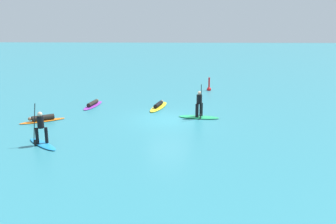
{
  "coord_description": "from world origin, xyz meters",
  "views": [
    {
      "loc": [
        0.6,
        -23.7,
        6.83
      ],
      "look_at": [
        0.0,
        0.0,
        0.5
      ],
      "focal_mm": 40.97,
      "sensor_mm": 36.0,
      "label": 1
    }
  ],
  "objects_px": {
    "surfer_on_yellow_board": "(159,106)",
    "marker_buoy": "(209,88)",
    "surfer_on_blue_board": "(42,136)",
    "surfer_on_purple_board": "(93,104)",
    "surfer_on_orange_board": "(42,119)",
    "surfer_on_green_board": "(199,111)"
  },
  "relations": [
    {
      "from": "surfer_on_blue_board",
      "to": "surfer_on_purple_board",
      "type": "height_order",
      "value": "surfer_on_blue_board"
    },
    {
      "from": "surfer_on_yellow_board",
      "to": "marker_buoy",
      "type": "height_order",
      "value": "marker_buoy"
    },
    {
      "from": "surfer_on_purple_board",
      "to": "marker_buoy",
      "type": "bearing_deg",
      "value": -44.55
    },
    {
      "from": "surfer_on_blue_board",
      "to": "surfer_on_green_board",
      "type": "bearing_deg",
      "value": -102.93
    },
    {
      "from": "surfer_on_purple_board",
      "to": "surfer_on_yellow_board",
      "type": "distance_m",
      "value": 4.86
    },
    {
      "from": "surfer_on_orange_board",
      "to": "marker_buoy",
      "type": "height_order",
      "value": "marker_buoy"
    },
    {
      "from": "surfer_on_green_board",
      "to": "surfer_on_purple_board",
      "type": "relative_size",
      "value": 0.94
    },
    {
      "from": "surfer_on_orange_board",
      "to": "marker_buoy",
      "type": "relative_size",
      "value": 2.17
    },
    {
      "from": "surfer_on_green_board",
      "to": "surfer_on_yellow_board",
      "type": "distance_m",
      "value": 3.87
    },
    {
      "from": "surfer_on_orange_board",
      "to": "surfer_on_purple_board",
      "type": "height_order",
      "value": "surfer_on_orange_board"
    },
    {
      "from": "surfer_on_yellow_board",
      "to": "marker_buoy",
      "type": "bearing_deg",
      "value": -18.56
    },
    {
      "from": "surfer_on_orange_board",
      "to": "surfer_on_purple_board",
      "type": "bearing_deg",
      "value": -149.66
    },
    {
      "from": "marker_buoy",
      "to": "surfer_on_green_board",
      "type": "bearing_deg",
      "value": -98.59
    },
    {
      "from": "surfer_on_orange_board",
      "to": "surfer_on_yellow_board",
      "type": "relative_size",
      "value": 0.83
    },
    {
      "from": "surfer_on_yellow_board",
      "to": "marker_buoy",
      "type": "relative_size",
      "value": 2.6
    },
    {
      "from": "surfer_on_orange_board",
      "to": "surfer_on_blue_board",
      "type": "bearing_deg",
      "value": 78.78
    },
    {
      "from": "surfer_on_green_board",
      "to": "surfer_on_orange_board",
      "type": "height_order",
      "value": "surfer_on_green_board"
    },
    {
      "from": "surfer_on_yellow_board",
      "to": "surfer_on_green_board",
      "type": "bearing_deg",
      "value": -118.89
    },
    {
      "from": "surfer_on_blue_board",
      "to": "surfer_on_yellow_board",
      "type": "bearing_deg",
      "value": -80.65
    },
    {
      "from": "surfer_on_blue_board",
      "to": "marker_buoy",
      "type": "xyz_separation_m",
      "value": [
        9.81,
        14.28,
        -0.29
      ]
    },
    {
      "from": "surfer_on_blue_board",
      "to": "marker_buoy",
      "type": "bearing_deg",
      "value": -80.04
    },
    {
      "from": "surfer_on_green_board",
      "to": "surfer_on_orange_board",
      "type": "bearing_deg",
      "value": -164.9
    }
  ]
}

